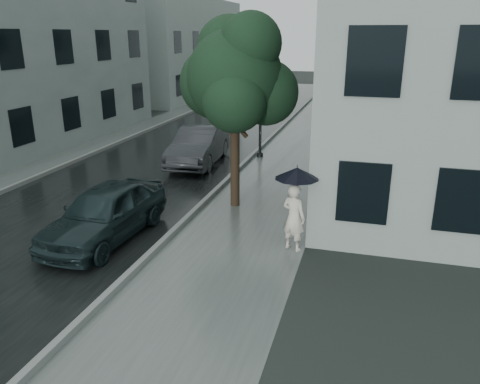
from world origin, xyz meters
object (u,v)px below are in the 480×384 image
(lamp_post, at_px, (257,94))
(car_near, at_px, (105,213))
(pedestrian, at_px, (294,217))
(car_far, at_px, (199,146))
(street_tree, at_px, (236,76))

(lamp_post, bearing_deg, car_near, -99.67)
(pedestrian, bearing_deg, car_near, 31.72)
(car_far, bearing_deg, pedestrian, -58.31)
(car_far, bearing_deg, street_tree, -60.74)
(car_near, bearing_deg, pedestrian, 10.78)
(street_tree, height_order, car_far, street_tree)
(pedestrian, height_order, lamp_post, lamp_post)
(car_far, bearing_deg, lamp_post, 36.61)
(street_tree, distance_m, car_far, 6.09)
(pedestrian, relative_size, street_tree, 0.30)
(car_near, bearing_deg, car_far, 94.99)
(lamp_post, bearing_deg, street_tree, -81.63)
(pedestrian, relative_size, car_near, 0.40)
(lamp_post, bearing_deg, pedestrian, -69.94)
(street_tree, distance_m, lamp_post, 6.25)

